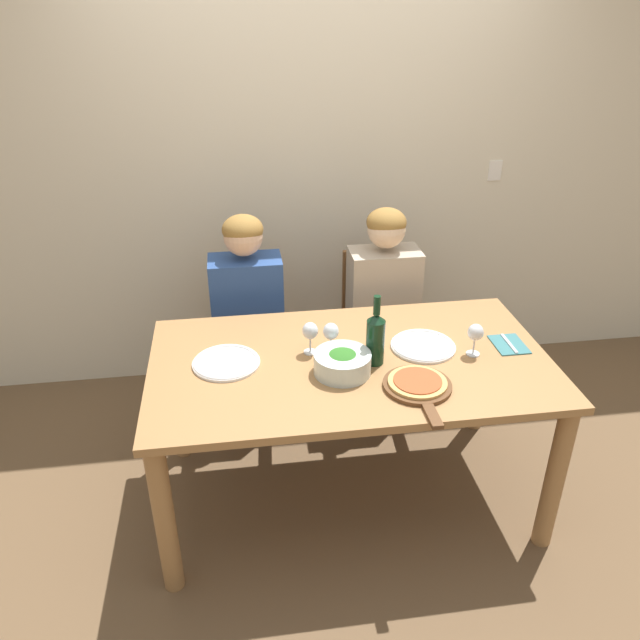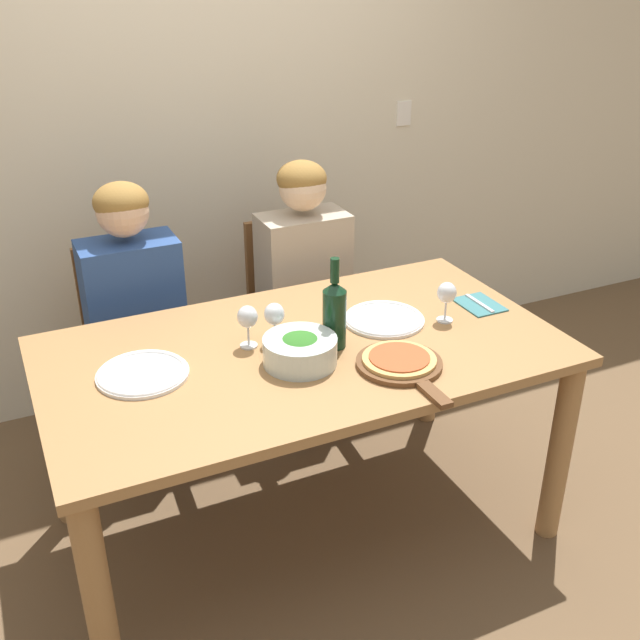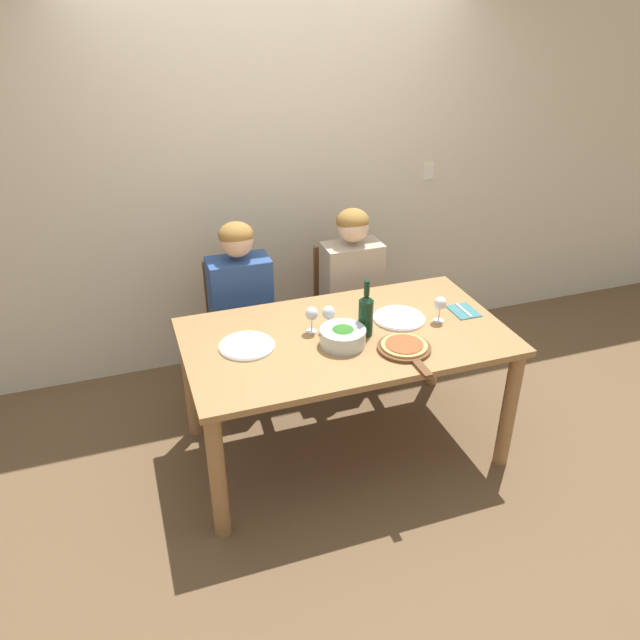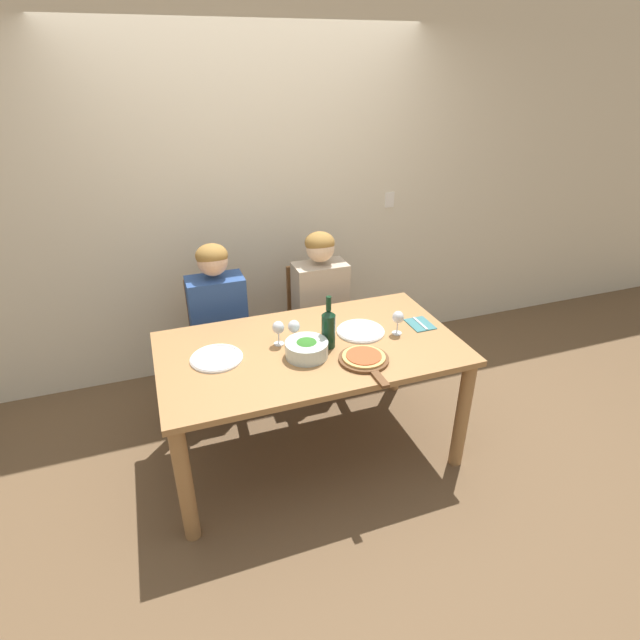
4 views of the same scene
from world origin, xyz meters
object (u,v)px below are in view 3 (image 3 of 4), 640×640
(broccoli_bowl, at_px, (343,337))
(wine_glass_left, at_px, (312,315))
(pizza_on_board, at_px, (405,348))
(person_woman, at_px, (241,298))
(chair_right, at_px, (346,306))
(wine_glass_centre, at_px, (328,314))
(wine_glass_right, at_px, (440,305))
(chair_left, at_px, (239,324))
(dinner_plate_left, at_px, (247,346))
(person_man, at_px, (352,281))
(dinner_plate_right, at_px, (399,318))
(fork_on_napkin, at_px, (464,311))
(wine_bottle, at_px, (366,314))

(broccoli_bowl, distance_m, wine_glass_left, 0.22)
(pizza_on_board, xyz_separation_m, wine_glass_left, (-0.40, 0.34, 0.09))
(person_woman, distance_m, pizza_on_board, 1.17)
(chair_right, height_order, wine_glass_centre, wine_glass_centre)
(wine_glass_right, relative_size, wine_glass_centre, 1.00)
(chair_left, xyz_separation_m, broccoli_bowl, (0.37, -0.92, 0.34))
(broccoli_bowl, xyz_separation_m, dinner_plate_left, (-0.49, 0.14, -0.04))
(dinner_plate_left, bearing_deg, person_man, 37.87)
(chair_left, xyz_separation_m, person_man, (0.75, -0.11, 0.24))
(chair_left, distance_m, wine_glass_centre, 0.92)
(chair_left, height_order, wine_glass_right, wine_glass_right)
(person_man, xyz_separation_m, dinner_plate_right, (0.02, -0.66, 0.06))
(chair_left, distance_m, broccoli_bowl, 1.05)
(wine_glass_left, bearing_deg, fork_on_napkin, -4.08)
(person_woman, bearing_deg, broccoli_bowl, -65.36)
(dinner_plate_right, xyz_separation_m, wine_glass_left, (-0.51, 0.03, 0.10))
(chair_right, bearing_deg, wine_glass_centre, -117.83)
(person_man, distance_m, wine_glass_centre, 0.78)
(chair_left, height_order, person_woman, person_woman)
(chair_right, relative_size, dinner_plate_left, 3.08)
(wine_glass_left, relative_size, wine_glass_right, 1.00)
(chair_right, xyz_separation_m, wine_glass_right, (0.22, -0.86, 0.40))
(wine_glass_left, bearing_deg, chair_right, 56.50)
(broccoli_bowl, xyz_separation_m, dinner_plate_right, (0.40, 0.15, -0.04))
(chair_right, xyz_separation_m, fork_on_napkin, (0.42, -0.80, 0.30))
(person_man, relative_size, wine_glass_centre, 8.02)
(broccoli_bowl, bearing_deg, dinner_plate_left, 164.34)
(chair_right, bearing_deg, fork_on_napkin, -62.58)
(wine_bottle, bearing_deg, person_man, 73.32)
(person_man, xyz_separation_m, wine_glass_right, (0.22, -0.75, 0.16))
(chair_right, relative_size, fork_on_napkin, 5.02)
(chair_left, xyz_separation_m, person_woman, (0.00, -0.11, 0.24))
(dinner_plate_left, height_order, dinner_plate_right, same)
(chair_left, height_order, wine_glass_left, wine_glass_left)
(chair_right, bearing_deg, wine_glass_right, -75.34)
(wine_bottle, distance_m, wine_glass_right, 0.45)
(chair_right, xyz_separation_m, dinner_plate_left, (-0.86, -0.78, 0.30))
(wine_bottle, bearing_deg, dinner_plate_right, 20.19)
(wine_bottle, relative_size, broccoli_bowl, 1.32)
(chair_right, bearing_deg, dinner_plate_left, -137.80)
(chair_right, xyz_separation_m, wine_glass_left, (-0.49, -0.74, 0.40))
(person_woman, xyz_separation_m, fork_on_napkin, (1.16, -0.69, 0.05))
(person_man, xyz_separation_m, wine_glass_left, (-0.49, -0.63, 0.16))
(person_man, distance_m, wine_bottle, 0.80)
(person_woman, distance_m, wine_glass_left, 0.70)
(wine_bottle, distance_m, wine_glass_left, 0.29)
(chair_right, bearing_deg, chair_left, 180.00)
(person_woman, height_order, fork_on_napkin, person_woman)
(wine_glass_left, bearing_deg, broccoli_bowl, -57.82)
(broccoli_bowl, distance_m, fork_on_napkin, 0.80)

